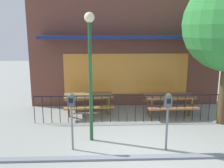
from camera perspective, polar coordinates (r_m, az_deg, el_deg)
name	(u,v)px	position (r m, az deg, el deg)	size (l,w,h in m)	color
ground	(140,151)	(6.96, 6.43, -14.85)	(40.00, 40.00, 0.00)	gray
pub_storefront	(126,49)	(10.56, 3.17, 7.98)	(7.93, 1.49, 4.74)	#3F271A
patio_fence_front	(131,104)	(8.70, 4.41, -4.45)	(6.69, 0.04, 0.97)	black
picnic_table_left	(88,99)	(9.49, -5.38, -3.37)	(1.93, 1.53, 0.79)	olive
picnic_table_right	(169,99)	(9.61, 12.87, -3.44)	(1.85, 1.42, 0.79)	brown
parking_meter_near	(168,106)	(6.69, 12.60, -5.01)	(0.18, 0.17, 1.57)	slate
parking_meter_far	(71,106)	(6.61, -9.22, -5.03)	(0.18, 0.17, 1.57)	slate
street_lamp	(90,59)	(6.89, -4.99, 5.79)	(0.28, 0.28, 3.62)	#1E4B29
curb_edge	(143,158)	(6.60, 6.98, -16.44)	(11.11, 0.20, 0.11)	slate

